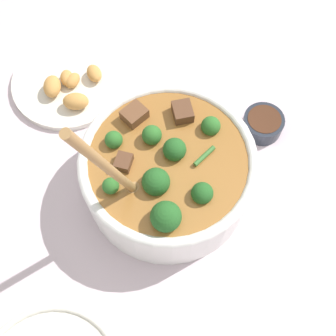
# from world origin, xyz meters

# --- Properties ---
(ground_plane) EXTENTS (4.00, 4.00, 0.00)m
(ground_plane) POSITION_xyz_m (0.00, 0.00, 0.00)
(ground_plane) COLOR silver
(stew_bowl) EXTENTS (0.27, 0.27, 0.32)m
(stew_bowl) POSITION_xyz_m (-0.00, -0.00, 0.06)
(stew_bowl) COLOR white
(stew_bowl) RESTS_ON ground_plane
(condiment_bowl) EXTENTS (0.07, 0.07, 0.03)m
(condiment_bowl) POSITION_xyz_m (0.19, -0.05, 0.02)
(condiment_bowl) COLOR #232833
(condiment_bowl) RESTS_ON ground_plane
(food_plate) EXTENTS (0.21, 0.21, 0.04)m
(food_plate) POSITION_xyz_m (0.03, 0.27, 0.01)
(food_plate) COLOR silver
(food_plate) RESTS_ON ground_plane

